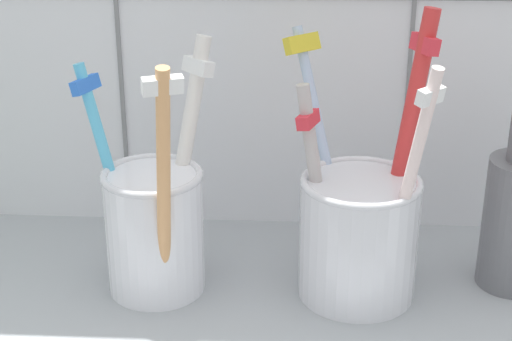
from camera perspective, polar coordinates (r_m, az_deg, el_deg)
name	(u,v)px	position (r cm, az deg, el deg)	size (l,w,h in cm)	color
counter_slab	(255,308)	(58.17, -0.04, -9.28)	(64.00, 22.00, 2.00)	#9EA3A8
toothbrush_cup_left	(155,223)	(56.59, -6.84, -3.52)	(9.14, 9.88, 17.27)	white
toothbrush_cup_right	(360,228)	(56.05, 7.04, -3.88)	(10.04, 10.83, 19.18)	silver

